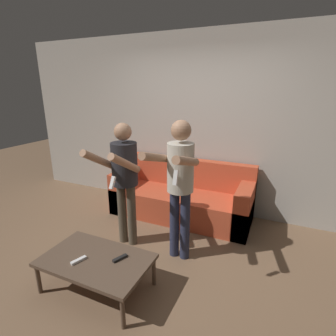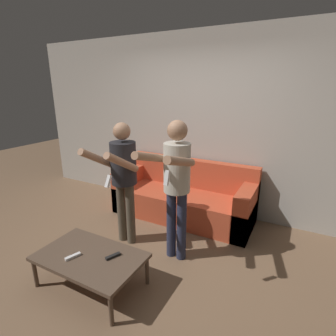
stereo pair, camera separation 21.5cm
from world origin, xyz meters
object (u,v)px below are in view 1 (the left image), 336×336
at_px(remote_near, 79,260).
at_px(remote_far, 120,258).
at_px(person_standing_right, 180,178).
at_px(person_standing_left, 124,173).
at_px(coffee_table, 96,261).
at_px(couch, 182,198).

height_order(remote_near, remote_far, same).
bearing_deg(remote_near, person_standing_right, 53.76).
xyz_separation_m(person_standing_left, person_standing_right, (0.71, -0.00, 0.04)).
bearing_deg(person_standing_left, person_standing_right, -0.23).
height_order(person_standing_right, coffee_table, person_standing_right).
bearing_deg(couch, remote_near, -99.06).
height_order(person_standing_left, remote_near, person_standing_left).
bearing_deg(coffee_table, person_standing_right, 55.94).
distance_m(couch, remote_far, 1.71).
bearing_deg(person_standing_left, coffee_table, -77.87).
distance_m(person_standing_left, coffee_table, 1.03).
bearing_deg(remote_near, remote_far, 28.87).
bearing_deg(couch, person_standing_left, -109.63).
height_order(couch, remote_far, couch).
height_order(person_standing_left, coffee_table, person_standing_left).
xyz_separation_m(person_standing_left, remote_near, (0.05, -0.90, -0.59)).
height_order(person_standing_right, remote_near, person_standing_right).
xyz_separation_m(couch, remote_far, (0.04, -1.71, 0.07)).
distance_m(person_standing_left, person_standing_right, 0.71).
height_order(couch, coffee_table, couch).
distance_m(coffee_table, remote_far, 0.24).
relative_size(coffee_table, remote_far, 6.84).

